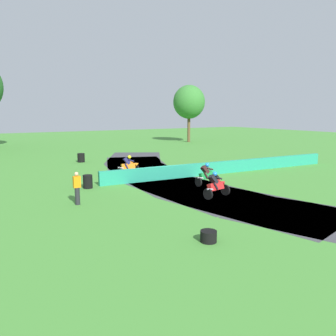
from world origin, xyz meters
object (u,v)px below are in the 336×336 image
(tire_stack_mid_b, at_px, (209,236))
(motorcycle_trailing_red, at_px, (216,185))
(tire_stack_near, at_px, (81,158))
(tire_stack_mid_a, at_px, (88,182))
(motorcycle_chase_green, at_px, (208,175))
(motorcycle_lead_orange, at_px, (129,165))
(track_marshal, at_px, (77,188))

(tire_stack_mid_b, bearing_deg, motorcycle_trailing_red, 48.66)
(tire_stack_near, height_order, tire_stack_mid_a, same)
(motorcycle_chase_green, bearing_deg, tire_stack_mid_a, 156.34)
(motorcycle_lead_orange, xyz_separation_m, motorcycle_chase_green, (2.71, -5.82, -0.01))
(tire_stack_mid_a, xyz_separation_m, tire_stack_mid_b, (1.08, -10.31, -0.20))
(motorcycle_trailing_red, height_order, tire_stack_mid_b, motorcycle_trailing_red)
(track_marshal, bearing_deg, tire_stack_near, 73.06)
(motorcycle_trailing_red, height_order, track_marshal, track_marshal)
(motorcycle_lead_orange, height_order, tire_stack_mid_b, motorcycle_lead_orange)
(motorcycle_trailing_red, relative_size, tire_stack_mid_b, 2.86)
(tire_stack_mid_a, bearing_deg, tire_stack_mid_b, -84.02)
(tire_stack_near, xyz_separation_m, track_marshal, (-4.21, -13.80, 0.42))
(tire_stack_mid_b, bearing_deg, tire_stack_near, 85.61)
(tire_stack_near, relative_size, tire_stack_mid_a, 1.00)
(motorcycle_lead_orange, relative_size, motorcycle_trailing_red, 1.02)
(tire_stack_mid_b, bearing_deg, motorcycle_chase_green, 52.70)
(motorcycle_chase_green, xyz_separation_m, tire_stack_mid_a, (-6.70, 2.93, -0.25))
(motorcycle_lead_orange, relative_size, motorcycle_chase_green, 1.02)
(tire_stack_mid_a, bearing_deg, motorcycle_lead_orange, 35.92)
(motorcycle_trailing_red, bearing_deg, tire_stack_near, 99.29)
(motorcycle_lead_orange, distance_m, track_marshal, 8.24)
(motorcycle_trailing_red, bearing_deg, track_marshal, 161.65)
(tire_stack_near, height_order, tire_stack_mid_b, tire_stack_near)
(tire_stack_mid_b, relative_size, track_marshal, 0.36)
(tire_stack_near, relative_size, tire_stack_mid_b, 1.37)
(motorcycle_lead_orange, relative_size, track_marshal, 1.05)
(motorcycle_chase_green, distance_m, tire_stack_mid_a, 7.31)
(track_marshal, bearing_deg, tire_stack_mid_a, 64.74)
(motorcycle_trailing_red, relative_size, track_marshal, 1.03)
(tire_stack_near, relative_size, track_marshal, 0.49)
(motorcycle_trailing_red, distance_m, tire_stack_mid_b, 6.42)
(motorcycle_chase_green, xyz_separation_m, track_marshal, (-8.22, -0.30, 0.17))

